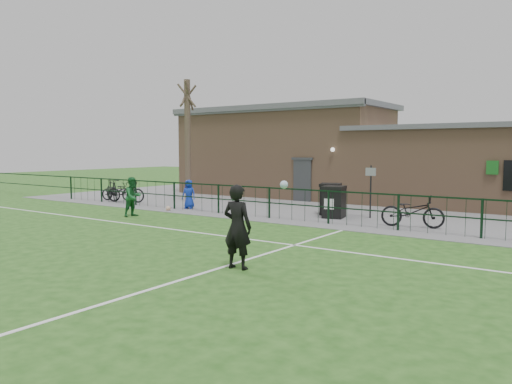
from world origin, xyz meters
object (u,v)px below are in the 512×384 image
Objects in this scene: bare_tree at (188,141)px; bicycle_e at (412,211)px; bicycle_b at (112,190)px; bicycle_c at (126,191)px; ball_ground at (168,208)px; wheelie_bin_right at (334,203)px; outfield_player at (133,197)px; wheelie_bin_left at (331,200)px; bicycle_a at (117,191)px; spectator_child at (189,194)px; sign_post at (371,192)px.

bare_tree is 2.91× the size of bicycle_e.
bicycle_b is at bearing 80.34° from bicycle_e.
ball_ground is at bearing -122.28° from bicycle_c.
bicycle_c reaches higher than ball_ground.
wheelie_bin_right is 7.82m from outfield_player.
wheelie_bin_left is at bearing 112.86° from wheelie_bin_right.
bicycle_b is 5.39m from ball_ground.
wheelie_bin_left reaches higher than bicycle_a.
outfield_player reaches higher than bicycle_a.
spectator_child is at bearing 77.49° from ball_ground.
bicycle_e is 10.08m from ball_ground.
bicycle_b is (-12.01, -0.82, -0.00)m from wheelie_bin_right.
wheelie_bin_right is 12.04m from bicycle_b.
outfield_player is 7.40× the size of ball_ground.
wheelie_bin_right is at bearing -55.88° from outfield_player.
outfield_player is at bearing 98.99° from bicycle_e.
bicycle_b is (-13.17, -1.53, -0.44)m from sign_post.
bare_tree is 12.03m from bicycle_e.
bicycle_c is at bearing 172.95° from wheelie_bin_right.
bicycle_c is 1.33× the size of outfield_player.
outfield_player is (-7.83, -4.79, -0.25)m from sign_post.
spectator_child reaches higher than wheelie_bin_left.
wheelie_bin_left is at bearing -97.09° from bicycle_c.
bare_tree is at bearing -39.46° from bicycle_b.
bicycle_c is 1.00× the size of bicycle_e.
wheelie_bin_right is at bearing -148.69° from sign_post.
spectator_child is (-9.73, -0.43, 0.09)m from bicycle_e.
outfield_player reaches higher than ball_ground.
bare_tree is at bearing -80.61° from bicycle_a.
bicycle_b is at bearing -173.38° from sign_post.
wheelie_bin_right is 0.73× the size of outfield_player.
bicycle_c is at bearing -140.62° from bare_tree.
bicycle_a is (-11.80, -0.65, -0.09)m from wheelie_bin_right.
bare_tree is 3.90m from bicycle_c.
wheelie_bin_right reaches higher than bicycle_b.
bicycle_a is at bearing -153.28° from bare_tree.
bicycle_e is at bearing -7.86° from bare_tree.
bare_tree is at bearing -67.05° from bicycle_c.
bare_tree is at bearing 178.14° from sign_post.
bicycle_a is 8.59× the size of ball_ground.
ball_ground is at bearing -160.78° from sign_post.
bicycle_b is 0.91× the size of bicycle_c.
outfield_player is (-0.11, -3.06, 0.12)m from spectator_child.
ball_ground is (-0.23, -1.04, -0.55)m from spectator_child.
bicycle_a is 0.28m from bicycle_b.
sign_post is 1.07× the size of bicycle_b.
bicycle_c reaches higher than bicycle_a.
outfield_player is at bearing -143.66° from bicycle_c.
sign_post is at bearing 19.22° from ball_ground.
bicycle_a is 6.19m from outfield_player.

